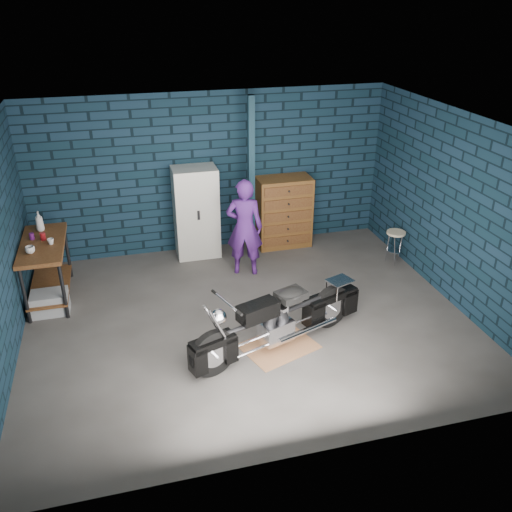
{
  "coord_description": "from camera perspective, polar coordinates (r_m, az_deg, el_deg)",
  "views": [
    {
      "loc": [
        -1.51,
        -6.17,
        4.17
      ],
      "look_at": [
        0.19,
        0.3,
        0.82
      ],
      "focal_mm": 38.0,
      "sensor_mm": 36.0,
      "label": 1
    }
  ],
  "objects": [
    {
      "name": "ground",
      "position": [
        7.6,
        -0.84,
        -6.72
      ],
      "size": [
        6.0,
        6.0,
        0.0
      ],
      "primitive_type": "plane",
      "color": "#54504E",
      "rests_on": "ground"
    },
    {
      "name": "room_walls",
      "position": [
        7.26,
        -2.01,
        8.34
      ],
      "size": [
        6.02,
        5.01,
        2.71
      ],
      "color": "#0E2431",
      "rests_on": "ground"
    },
    {
      "name": "support_post",
      "position": [
        8.84,
        -0.5,
        7.95
      ],
      "size": [
        0.1,
        0.1,
        2.7
      ],
      "primitive_type": "cube",
      "color": "#122D3B",
      "rests_on": "ground"
    },
    {
      "name": "workbench",
      "position": [
        8.44,
        -21.1,
        -1.47
      ],
      "size": [
        0.6,
        1.4,
        0.91
      ],
      "primitive_type": "cube",
      "color": "brown",
      "rests_on": "ground"
    },
    {
      "name": "drip_mat",
      "position": [
        7.09,
        2.43,
        -9.46
      ],
      "size": [
        1.08,
        0.94,
        0.01
      ],
      "primitive_type": "cube",
      "rotation": [
        0.0,
        0.0,
        0.34
      ],
      "color": "#946340",
      "rests_on": "ground"
    },
    {
      "name": "motorcycle",
      "position": [
        6.82,
        2.5,
        -6.26
      ],
      "size": [
        2.23,
        1.28,
        0.95
      ],
      "primitive_type": null,
      "rotation": [
        0.0,
        0.0,
        0.34
      ],
      "color": "black",
      "rests_on": "ground"
    },
    {
      "name": "person",
      "position": [
        8.47,
        -1.22,
        3.02
      ],
      "size": [
        0.66,
        0.53,
        1.57
      ],
      "primitive_type": "imported",
      "rotation": [
        0.0,
        0.0,
        2.83
      ],
      "color": "#4F2079",
      "rests_on": "ground"
    },
    {
      "name": "storage_bin",
      "position": [
        8.22,
        -20.84,
        -4.62
      ],
      "size": [
        0.5,
        0.36,
        0.31
      ],
      "primitive_type": "cube",
      "color": "#95989D",
      "rests_on": "ground"
    },
    {
      "name": "locker",
      "position": [
        9.14,
        -6.3,
        4.57
      ],
      "size": [
        0.72,
        0.52,
        1.55
      ],
      "primitive_type": "cube",
      "color": "silver",
      "rests_on": "ground"
    },
    {
      "name": "tool_chest",
      "position": [
        9.52,
        2.93,
        4.63
      ],
      "size": [
        0.93,
        0.52,
        1.24
      ],
      "primitive_type": "cube",
      "color": "brown",
      "rests_on": "ground"
    },
    {
      "name": "shop_stool",
      "position": [
        9.28,
        14.36,
        0.9
      ],
      "size": [
        0.34,
        0.34,
        0.56
      ],
      "primitive_type": null,
      "rotation": [
        0.0,
        0.0,
        0.11
      ],
      "color": "#C0B291",
      "rests_on": "ground"
    },
    {
      "name": "cup_a",
      "position": [
        7.96,
        -22.69,
        0.6
      ],
      "size": [
        0.16,
        0.16,
        0.1
      ],
      "primitive_type": "imported",
      "rotation": [
        0.0,
        0.0,
        0.31
      ],
      "color": "#C0B291",
      "rests_on": "workbench"
    },
    {
      "name": "cup_b",
      "position": [
        8.14,
        -20.8,
        1.44
      ],
      "size": [
        0.11,
        0.11,
        0.08
      ],
      "primitive_type": "imported",
      "rotation": [
        0.0,
        0.0,
        -0.35
      ],
      "color": "#C0B291",
      "rests_on": "workbench"
    },
    {
      "name": "mug_purple",
      "position": [
        8.4,
        -22.54,
        1.93
      ],
      "size": [
        0.08,
        0.08,
        0.1
      ],
      "primitive_type": "cylinder",
      "rotation": [
        0.0,
        0.0,
        -0.1
      ],
      "color": "#54175D",
      "rests_on": "workbench"
    },
    {
      "name": "mug_red",
      "position": [
        8.32,
        -21.52,
        1.93
      ],
      "size": [
        0.1,
        0.1,
        0.11
      ],
      "primitive_type": "cylinder",
      "rotation": [
        0.0,
        0.0,
        0.4
      ],
      "color": "maroon",
      "rests_on": "workbench"
    },
    {
      "name": "bottle",
      "position": [
        8.62,
        -21.86,
        3.43
      ],
      "size": [
        0.12,
        0.12,
        0.3
      ],
      "primitive_type": "imported",
      "rotation": [
        0.0,
        0.0,
        0.02
      ],
      "color": "#95989D",
      "rests_on": "workbench"
    }
  ]
}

